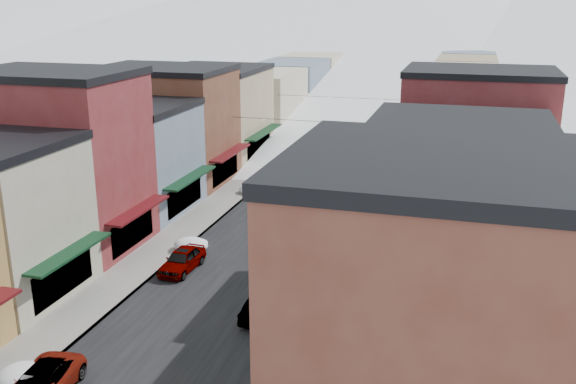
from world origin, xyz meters
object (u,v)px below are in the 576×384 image
Objects in this scene: car_silver_sedan at (182,260)px; trash_can at (318,271)px; car_dark_hatch at (268,185)px; car_green_sedan at (265,306)px; streetlamp_near at (347,208)px.

trash_can is (8.86, 0.88, -0.06)m from car_silver_sedan.
car_silver_sedan is 17.81m from car_dark_hatch.
car_green_sedan is at bearing -107.09° from trash_can.
car_dark_hatch is at bearing 117.26° from trash_can.
car_green_sedan is at bearing -30.56° from car_silver_sedan.
streetlamp_near reaches higher than car_green_sedan.
streetlamp_near is at bearing -95.59° from car_green_sedan.
car_green_sedan is at bearing -101.84° from streetlamp_near.
car_dark_hatch is 19.05m from trash_can.
car_green_sedan is (7.02, -22.46, -0.13)m from car_dark_hatch.
car_silver_sedan is at bearing -174.33° from trash_can.
trash_can is at bearing -100.84° from car_green_sedan.
car_dark_hatch is 4.64× the size of trash_can.
car_dark_hatch is 1.20× the size of car_green_sedan.
car_silver_sedan is 8.54m from car_green_sedan.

